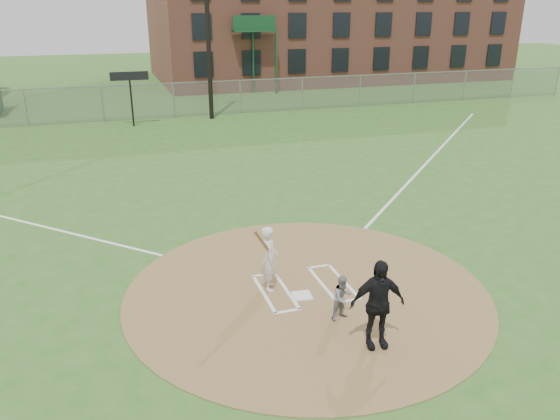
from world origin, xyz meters
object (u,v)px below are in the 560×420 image
object	(u,v)px
catcher	(343,298)
umpire	(377,304)
home_plate	(302,296)
batter_at_plate	(269,258)

from	to	relation	value
catcher	umpire	size ratio (longest dim) A/B	0.54
umpire	home_plate	bearing A→B (deg)	115.24
home_plate	catcher	bearing A→B (deg)	-66.81
catcher	umpire	bearing A→B (deg)	-93.79
catcher	batter_at_plate	xyz separation A→B (m)	(-1.08, 1.71, 0.29)
batter_at_plate	umpire	bearing A→B (deg)	-65.30
catcher	batter_at_plate	size ratio (longest dim) A/B	0.55
catcher	home_plate	bearing A→B (deg)	98.64
home_plate	batter_at_plate	size ratio (longest dim) A/B	0.24
catcher	umpire	world-z (taller)	umpire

